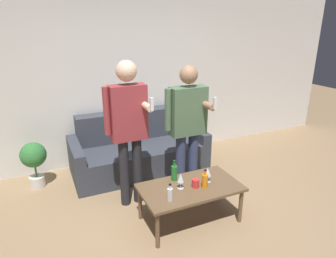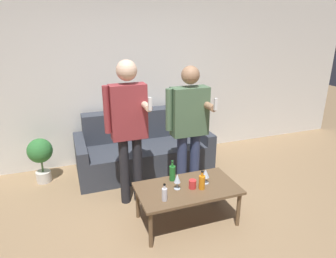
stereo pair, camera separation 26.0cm
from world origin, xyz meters
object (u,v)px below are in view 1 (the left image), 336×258
bottle_orange (170,194)px  person_standing_left (128,123)px  person_standing_right (187,121)px  couch (138,150)px  coffee_table (190,190)px

bottle_orange → person_standing_left: bearing=102.2°
person_standing_left → person_standing_right: bearing=-1.1°
person_standing_left → person_standing_right: (0.75, -0.01, -0.08)m
couch → person_standing_right: size_ratio=1.19×
person_standing_left → person_standing_right: person_standing_left is taller
person_standing_right → bottle_orange: bearing=-127.7°
coffee_table → bottle_orange: (-0.32, -0.15, 0.12)m
coffee_table → person_standing_left: bearing=128.1°
person_standing_left → couch: bearing=65.8°
coffee_table → bottle_orange: bottle_orange is taller
couch → bottle_orange: couch is taller
coffee_table → bottle_orange: bearing=-154.0°
person_standing_left → coffee_table: bearing=-51.9°
couch → bottle_orange: (-0.21, -1.62, 0.21)m
bottle_orange → person_standing_right: size_ratio=0.11×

